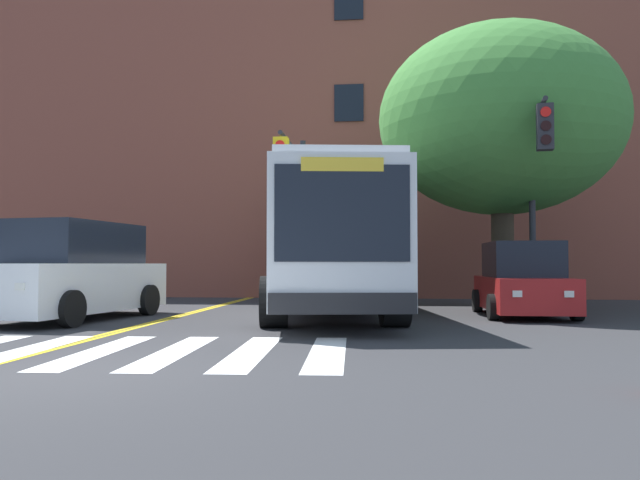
{
  "coord_description": "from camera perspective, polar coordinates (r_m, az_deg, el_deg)",
  "views": [
    {
      "loc": [
        3.82,
        -7.02,
        1.29
      ],
      "look_at": [
        2.27,
        8.04,
        1.86
      ],
      "focal_mm": 35.0,
      "sensor_mm": 36.0,
      "label": 1
    }
  ],
  "objects": [
    {
      "name": "traffic_light_near_corner",
      "position": [
        15.73,
        19.25,
        5.98
      ],
      "size": [
        0.54,
        2.7,
        5.21
      ],
      "color": "#28282D",
      "rests_on": "ground"
    },
    {
      "name": "crosswalk",
      "position": [
        10.08,
        -22.43,
        -9.34
      ],
      "size": [
        8.5,
        4.05,
        0.01
      ],
      "color": "white",
      "rests_on": "ground"
    },
    {
      "name": "car_red_far_lane",
      "position": [
        16.15,
        18.01,
        -3.69
      ],
      "size": [
        2.06,
        4.03,
        1.82
      ],
      "color": "#AD1E1E",
      "rests_on": "ground"
    },
    {
      "name": "car_white_near_lane",
      "position": [
        15.4,
        -21.42,
        -2.87
      ],
      "size": [
        2.71,
        5.26,
        2.24
      ],
      "color": "white",
      "rests_on": "ground"
    },
    {
      "name": "building_facade",
      "position": [
        28.6,
        3.21,
        9.19
      ],
      "size": [
        37.66,
        9.78,
        13.83
      ],
      "color": "brown",
      "rests_on": "ground"
    },
    {
      "name": "lane_line_yellow_outer",
      "position": [
        23.38,
        -6.36,
        -5.31
      ],
      "size": [
        0.12,
        36.0,
        0.01
      ],
      "primitive_type": "cube",
      "color": "gold",
      "rests_on": "ground"
    },
    {
      "name": "ground_plane",
      "position": [
        8.1,
        -22.84,
        -11.18
      ],
      "size": [
        120.0,
        120.0,
        0.0
      ],
      "primitive_type": "plane",
      "color": "#303033"
    },
    {
      "name": "traffic_light_overhead",
      "position": [
        16.56,
        -2.39,
        4.59
      ],
      "size": [
        0.34,
        4.0,
        4.89
      ],
      "color": "#28282D",
      "rests_on": "ground"
    },
    {
      "name": "street_tree_curbside_large",
      "position": [
        18.22,
        16.24,
        10.29
      ],
      "size": [
        9.43,
        9.59,
        7.79
      ],
      "color": "#4C3D2D",
      "rests_on": "ground"
    },
    {
      "name": "city_bus",
      "position": [
        16.11,
        0.57,
        -0.17
      ],
      "size": [
        4.12,
        11.55,
        3.36
      ],
      "color": "white",
      "rests_on": "ground"
    },
    {
      "name": "lane_line_yellow_inner",
      "position": [
        23.41,
        -6.75,
        -5.31
      ],
      "size": [
        0.12,
        36.0,
        0.01
      ],
      "primitive_type": "cube",
      "color": "gold",
      "rests_on": "ground"
    }
  ]
}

